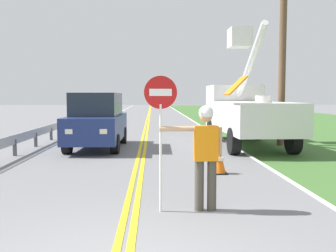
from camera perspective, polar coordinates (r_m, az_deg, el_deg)
name	(u,v)px	position (r m, az deg, el deg)	size (l,w,h in m)	color
grass_verge_right	(326,127)	(26.69, 22.54, -0.09)	(16.00, 110.00, 0.01)	#3D662D
centerline_yellow_left	(145,127)	(24.23, -3.43, -0.19)	(0.11, 110.00, 0.01)	yellow
centerline_yellow_right	(148,127)	(24.23, -3.00, -0.18)	(0.11, 110.00, 0.01)	yellow
edge_line_right	(203,127)	(24.44, 5.25, -0.16)	(0.12, 110.00, 0.01)	silver
edge_line_left	(89,127)	(24.55, -11.65, -0.21)	(0.12, 110.00, 0.01)	silver
flagger_worker	(205,151)	(6.63, 5.56, -3.71)	(1.09, 0.25, 1.83)	#474238
stop_sign_paddle	(161,113)	(6.48, -1.12, 2.01)	(0.56, 0.04, 2.33)	silver
utility_bucket_truck	(245,111)	(15.80, 11.36, 2.27)	(2.67, 6.85, 4.85)	silver
oncoming_suv_nearest	(97,120)	(14.74, -10.49, 0.83)	(1.97, 4.63, 2.10)	navy
utility_pole_near	(283,45)	(16.12, 16.73, 11.45)	(1.80, 0.28, 7.62)	brown
traffic_cone_lead	(219,161)	(9.91, 7.63, -5.13)	(0.40, 0.40, 0.70)	orange
traffic_cone_mid	(203,149)	(11.91, 5.17, -3.48)	(0.40, 0.40, 0.70)	orange
guardrail_left_shoulder	(57,126)	(19.11, -16.19, -0.07)	(0.10, 32.00, 0.71)	#9EA0A3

